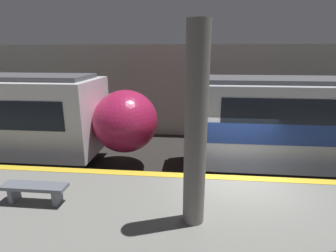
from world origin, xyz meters
The scene contains 4 objects.
ground_plane centered at (0.00, 0.00, 0.00)m, with size 120.00×120.00×0.00m, color #282623.
station_rear_barrier centered at (0.00, 7.03, 2.41)m, with size 50.00×0.15×4.82m.
support_pillar_near centered at (-1.26, -2.14, 3.05)m, with size 0.43×0.43×3.92m.
platform_bench centered at (-4.89, -1.85, 1.42)m, with size 1.50×0.40×0.45m.
Camera 1 is at (-1.31, -6.89, 4.47)m, focal length 28.00 mm.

